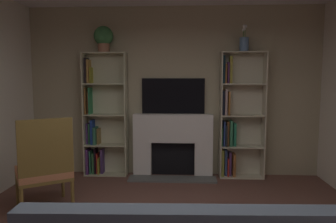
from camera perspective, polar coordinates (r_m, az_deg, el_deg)
name	(u,v)px	position (r m, az deg, el deg)	size (l,w,h in m)	color
wall_back_accent	(173,92)	(5.42, 0.97, 3.56)	(4.98, 0.06, 2.82)	tan
fireplace	(173,143)	(5.38, 0.90, -5.70)	(1.42, 0.52, 1.05)	white
tv	(173,96)	(5.36, 0.95, 2.79)	(1.05, 0.06, 0.59)	black
bookshelf_left	(101,120)	(5.52, -11.82, -1.47)	(0.72, 0.26, 2.06)	beige
bookshelf_right	(236,119)	(5.39, 12.05, -1.36)	(0.72, 0.28, 2.06)	beige
potted_plant	(104,38)	(5.44, -11.44, 12.83)	(0.32, 0.32, 0.42)	#A06B4F
vase_with_flowers	(244,43)	(5.34, 13.44, 11.83)	(0.14, 0.14, 0.43)	#5579A4
armchair	(44,166)	(4.22, -21.23, -9.12)	(0.86, 0.86, 1.17)	brown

